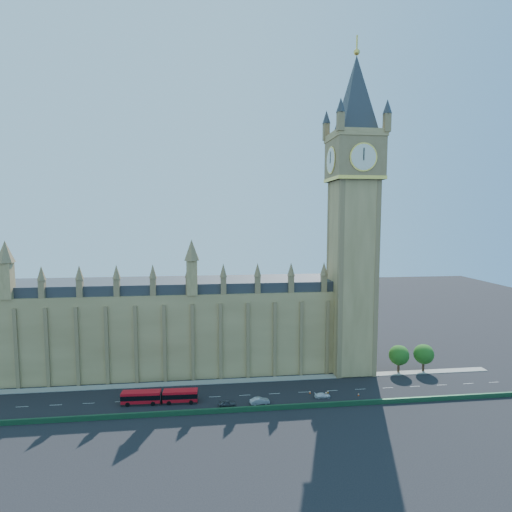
{
  "coord_description": "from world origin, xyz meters",
  "views": [
    {
      "loc": [
        -5.03,
        -101.94,
        47.0
      ],
      "look_at": [
        8.19,
        10.0,
        36.32
      ],
      "focal_mm": 28.0,
      "sensor_mm": 36.0,
      "label": 1
    }
  ],
  "objects": [
    {
      "name": "red_bus",
      "position": [
        -17.93,
        -2.02,
        1.71
      ],
      "size": [
        19.21,
        3.68,
        3.25
      ],
      "rotation": [
        0.0,
        0.0,
        -0.04
      ],
      "color": "red",
      "rests_on": "ground"
    },
    {
      "name": "tree_east_far",
      "position": [
        60.22,
        10.08,
        5.64
      ],
      "size": [
        6.0,
        6.0,
        8.5
      ],
      "color": "#382619",
      "rests_on": "ground"
    },
    {
      "name": "cone_d",
      "position": [
        21.54,
        -1.0,
        0.38
      ],
      "size": [
        0.61,
        0.61,
        0.76
      ],
      "rotation": [
        0.0,
        0.0,
        0.33
      ],
      "color": "black",
      "rests_on": "ground"
    },
    {
      "name": "bridge_parapet",
      "position": [
        0.0,
        -9.0,
        0.6
      ],
      "size": [
        160.0,
        0.6,
        1.2
      ],
      "primitive_type": "cube",
      "color": "#1E4C2D",
      "rests_on": "ground"
    },
    {
      "name": "ground",
      "position": [
        0.0,
        0.0,
        0.0
      ],
      "size": [
        400.0,
        400.0,
        0.0
      ],
      "primitive_type": "plane",
      "color": "black",
      "rests_on": "ground"
    },
    {
      "name": "car_silver",
      "position": [
        7.31,
        -5.48,
        0.82
      ],
      "size": [
        5.16,
        2.39,
        1.64
      ],
      "primitive_type": "imported",
      "rotation": [
        0.0,
        0.0,
        1.71
      ],
      "color": "#94969B",
      "rests_on": "ground"
    },
    {
      "name": "elizabeth_tower",
      "position": [
        38.0,
        13.99,
        54.56
      ],
      "size": [
        20.59,
        20.59,
        105.0
      ],
      "color": "olive",
      "rests_on": "ground"
    },
    {
      "name": "cone_c",
      "position": [
        34.0,
        -3.88,
        0.35
      ],
      "size": [
        0.57,
        0.57,
        0.71
      ],
      "rotation": [
        0.0,
        0.0,
        0.34
      ],
      "color": "black",
      "rests_on": "ground"
    },
    {
      "name": "cone_a",
      "position": [
        26.41,
        -1.29,
        0.34
      ],
      "size": [
        0.56,
        0.56,
        0.69
      ],
      "rotation": [
        0.0,
        0.0,
        0.35
      ],
      "color": "black",
      "rests_on": "ground"
    },
    {
      "name": "cone_b",
      "position": [
        25.7,
        -1.93,
        0.36
      ],
      "size": [
        0.51,
        0.51,
        0.73
      ],
      "rotation": [
        0.0,
        0.0,
        -0.12
      ],
      "color": "black",
      "rests_on": "ground"
    },
    {
      "name": "car_grey",
      "position": [
        -0.97,
        -5.59,
        0.72
      ],
      "size": [
        4.23,
        1.78,
        1.43
      ],
      "primitive_type": "imported",
      "rotation": [
        0.0,
        0.0,
        1.55
      ],
      "color": "#42454A",
      "rests_on": "ground"
    },
    {
      "name": "palace_westminster",
      "position": [
        -25.0,
        22.0,
        13.86
      ],
      "size": [
        120.0,
        20.0,
        28.0
      ],
      "color": "olive",
      "rests_on": "ground"
    },
    {
      "name": "tree_east_near",
      "position": [
        52.22,
        10.08,
        5.64
      ],
      "size": [
        6.0,
        6.0,
        8.5
      ],
      "color": "#382619",
      "rests_on": "ground"
    },
    {
      "name": "kerb_north",
      "position": [
        0.0,
        9.5,
        0.08
      ],
      "size": [
        160.0,
        3.0,
        0.16
      ],
      "primitive_type": "cube",
      "color": "gray",
      "rests_on": "ground"
    },
    {
      "name": "car_white",
      "position": [
        24.18,
        -3.84,
        0.6
      ],
      "size": [
        4.18,
        1.78,
        1.2
      ],
      "primitive_type": "imported",
      "rotation": [
        0.0,
        0.0,
        1.55
      ],
      "color": "white",
      "rests_on": "ground"
    }
  ]
}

